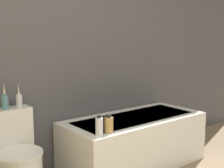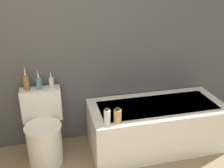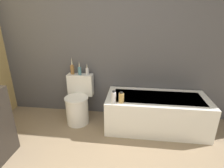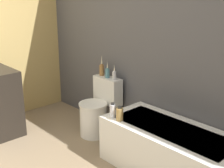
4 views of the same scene
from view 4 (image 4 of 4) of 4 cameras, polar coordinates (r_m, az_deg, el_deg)
wall_back_tiled at (r=3.73m, az=4.70°, el=8.98°), size 6.40×0.06×2.60m
bathtub at (r=3.28m, az=10.73°, el=-11.99°), size 1.45×0.66×0.51m
toilet at (r=4.02m, az=-2.65°, el=-4.87°), size 0.40×0.51×0.73m
vase_gold at (r=4.06m, az=-1.89°, el=2.78°), size 0.06×0.06×0.27m
vase_silver at (r=3.97m, az=-0.85°, el=2.19°), size 0.06×0.06×0.21m
vase_bronze at (r=3.89m, az=0.42°, el=1.74°), size 0.05×0.05×0.19m
shampoo_bottle_tall at (r=3.33m, az=0.12°, el=-4.91°), size 0.06×0.06×0.17m
shampoo_bottle_short at (r=3.27m, az=1.40°, el=-5.50°), size 0.07×0.07×0.15m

